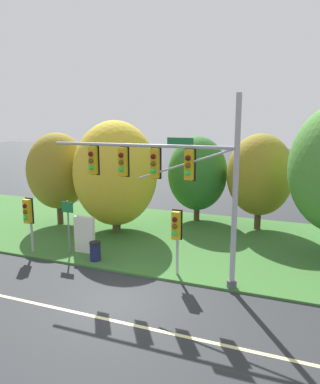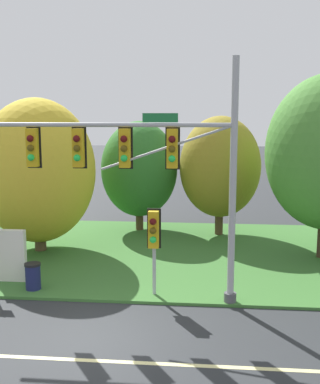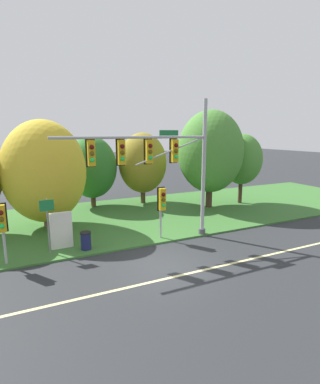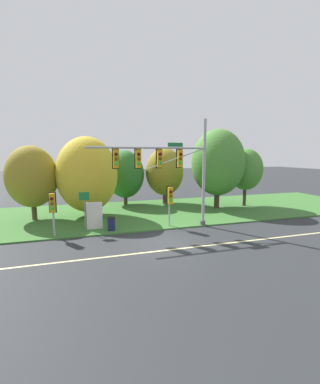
{
  "view_description": "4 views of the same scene",
  "coord_description": "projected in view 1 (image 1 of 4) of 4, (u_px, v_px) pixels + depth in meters",
  "views": [
    {
      "loc": [
        6.41,
        -11.61,
        6.88
      ],
      "look_at": [
        0.36,
        3.57,
        3.67
      ],
      "focal_mm": 35.0,
      "sensor_mm": 36.0,
      "label": 1
    },
    {
      "loc": [
        2.98,
        -12.21,
        6.13
      ],
      "look_at": [
        1.45,
        4.01,
        3.46
      ],
      "focal_mm": 45.0,
      "sensor_mm": 36.0,
      "label": 2
    },
    {
      "loc": [
        -5.74,
        -11.54,
        6.01
      ],
      "look_at": [
        1.31,
        3.22,
        2.76
      ],
      "focal_mm": 28.0,
      "sensor_mm": 36.0,
      "label": 3
    },
    {
      "loc": [
        -4.73,
        -14.26,
        5.32
      ],
      "look_at": [
        0.56,
        2.99,
        2.68
      ],
      "focal_mm": 24.0,
      "sensor_mm": 36.0,
      "label": 4
    }
  ],
  "objects": [
    {
      "name": "trash_bin",
      "position": [
        95.0,
        251.0,
        18.14
      ],
      "size": [
        0.56,
        0.56,
        0.93
      ],
      "color": "#191E4C",
      "rests_on": "grass_verge"
    },
    {
      "name": "grass_verge",
      "position": [
        184.0,
        238.0,
        21.75
      ],
      "size": [
        48.0,
        11.5,
        0.1
      ],
      "primitive_type": "cube",
      "color": "#386B2D",
      "rests_on": "ground"
    },
    {
      "name": "traffic_signal_mast",
      "position": [
        169.0,
        173.0,
        15.44
      ],
      "size": [
        8.48,
        0.49,
        7.74
      ],
      "color": "#9EA0A5",
      "rests_on": "grass_verge"
    },
    {
      "name": "info_kiosk",
      "position": [
        85.0,
        235.0,
        19.13
      ],
      "size": [
        1.1,
        0.24,
        1.9
      ],
      "color": "silver",
      "rests_on": "grass_verge"
    },
    {
      "name": "lane_stripe",
      "position": [
        100.0,
        318.0,
        13.14
      ],
      "size": [
        36.0,
        0.16,
        0.01
      ],
      "primitive_type": "cube",
      "color": "beige",
      "rests_on": "ground"
    },
    {
      "name": "ground_plane",
      "position": [
        117.0,
        303.0,
        14.24
      ],
      "size": [
        160.0,
        160.0,
        0.0
      ],
      "primitive_type": "plane",
      "color": "#282B2D"
    },
    {
      "name": "tree_nearest_road",
      "position": [
        58.0,
        171.0,
        24.01
      ],
      "size": [
        3.91,
        3.91,
        5.93
      ],
      "color": "#4C3823",
      "rests_on": "grass_verge"
    },
    {
      "name": "pedestrian_signal_near_kerb",
      "position": [
        28.0,
        214.0,
        18.89
      ],
      "size": [
        0.46,
        0.55,
        2.87
      ],
      "color": "#9EA0A5",
      "rests_on": "grass_verge"
    },
    {
      "name": "route_sign_post",
      "position": [
        68.0,
        220.0,
        18.81
      ],
      "size": [
        0.68,
        0.08,
        2.77
      ],
      "color": "slate",
      "rests_on": "grass_verge"
    },
    {
      "name": "tree_left_of_mast",
      "position": [
        115.0,
        173.0,
        22.39
      ],
      "size": [
        5.03,
        5.03,
        6.71
      ],
      "color": "brown",
      "rests_on": "grass_verge"
    },
    {
      "name": "pedestrian_signal_further_along",
      "position": [
        176.0,
        229.0,
        16.08
      ],
      "size": [
        0.46,
        0.55,
        2.96
      ],
      "color": "#9EA0A5",
      "rests_on": "grass_verge"
    },
    {
      "name": "tree_behind_signpost",
      "position": [
        197.0,
        174.0,
        24.88
      ],
      "size": [
        3.93,
        3.93,
        5.66
      ],
      "color": "#4C3823",
      "rests_on": "grass_verge"
    },
    {
      "name": "tree_mid_verge",
      "position": [
        260.0,
        175.0,
        22.81
      ],
      "size": [
        4.0,
        4.0,
        5.93
      ],
      "color": "#4C3823",
      "rests_on": "grass_verge"
    }
  ]
}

